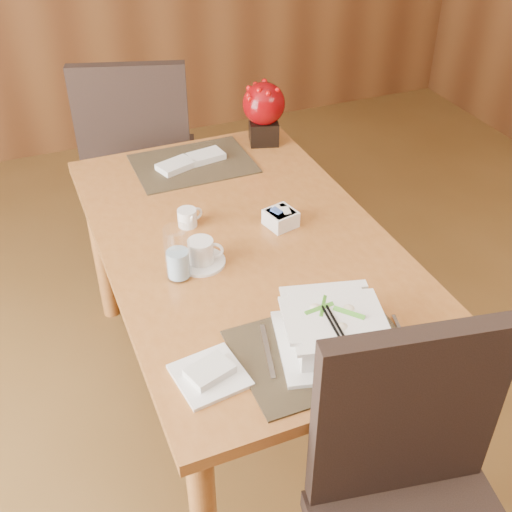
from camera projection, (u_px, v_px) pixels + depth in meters
name	position (u px, v px, depth m)	size (l,w,h in m)	color
dining_table	(245.00, 263.00, 2.14)	(0.90, 1.50, 0.75)	#A3622D
placemat_near	(322.00, 349.00, 1.67)	(0.45, 0.33, 0.01)	black
placemat_far	(193.00, 164.00, 2.49)	(0.45, 0.33, 0.01)	black
soup_setting	(332.00, 331.00, 1.65)	(0.34, 0.34, 0.11)	white
coffee_cup	(201.00, 254.00, 1.96)	(0.15, 0.15, 0.08)	white
water_glass	(177.00, 254.00, 1.87)	(0.08, 0.08, 0.17)	silver
creamer_jug	(187.00, 218.00, 2.13)	(0.08, 0.08, 0.06)	white
sugar_caddy	(281.00, 218.00, 2.13)	(0.09, 0.09, 0.06)	white
berry_decor	(264.00, 109.00, 2.57)	(0.17, 0.17, 0.25)	black
napkins_far	(193.00, 160.00, 2.48)	(0.27, 0.10, 0.02)	silver
bread_plate	(210.00, 376.00, 1.60)	(0.17, 0.17, 0.01)	white
near_chair	(417.00, 509.00, 1.50)	(0.55, 0.56, 1.02)	black
far_chair	(139.00, 154.00, 2.89)	(0.61, 0.62, 1.06)	black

